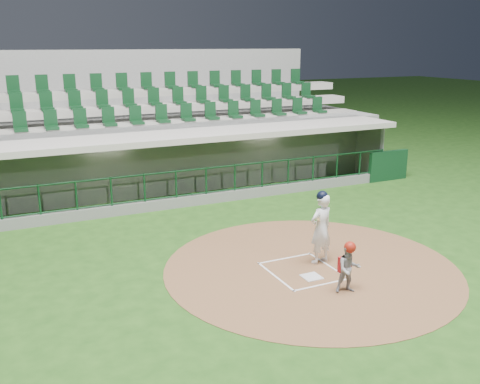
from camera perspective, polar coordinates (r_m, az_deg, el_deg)
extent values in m
plane|color=#1E4714|center=(13.37, 6.00, -7.95)|extent=(120.00, 120.00, 0.00)
cylinder|color=brown|center=(13.36, 7.56, -7.99)|extent=(7.20, 7.20, 0.01)
cube|color=silver|center=(12.82, 7.64, -8.96)|extent=(0.43, 0.43, 0.02)
cube|color=white|center=(12.78, 3.79, -8.96)|extent=(0.05, 1.80, 0.01)
cube|color=silver|center=(13.52, 9.42, -7.74)|extent=(0.05, 1.80, 0.01)
cube|color=white|center=(13.80, 4.82, -7.07)|extent=(1.55, 0.05, 0.01)
cube|color=white|center=(12.49, 8.76, -9.74)|extent=(1.55, 0.05, 0.01)
cube|color=gray|center=(19.94, -5.21, -1.60)|extent=(15.00, 3.00, 0.10)
cube|color=slate|center=(21.05, -6.81, 3.22)|extent=(15.00, 0.20, 2.70)
cube|color=#BCB8A7|center=(20.89, -6.73, 3.82)|extent=(13.50, 0.04, 0.90)
cube|color=slate|center=(23.16, 12.44, 4.09)|extent=(0.20, 3.00, 2.70)
cube|color=#AAA399|center=(19.07, -5.16, 6.41)|extent=(15.40, 3.50, 0.20)
cube|color=slate|center=(18.35, -3.59, -0.81)|extent=(15.00, 0.15, 0.40)
cube|color=black|center=(17.97, -3.68, 4.01)|extent=(15.00, 0.01, 0.95)
cube|color=brown|center=(20.82, -6.23, -0.10)|extent=(12.75, 0.40, 0.45)
cube|color=white|center=(18.53, -14.19, 5.33)|extent=(1.30, 0.35, 0.04)
cube|color=white|center=(20.52, 2.54, 6.74)|extent=(1.30, 0.35, 0.04)
cube|color=black|center=(22.18, 15.52, 2.73)|extent=(1.80, 0.18, 1.20)
imported|color=#B61B13|center=(19.63, -21.28, -0.38)|extent=(1.15, 0.90, 1.56)
imported|color=#9E1113|center=(19.99, -9.45, 1.25)|extent=(1.20, 0.78, 1.89)
imported|color=#B02012|center=(21.11, -0.82, 1.76)|extent=(0.86, 0.68, 1.55)
imported|color=#A11117|center=(22.68, 6.34, 3.08)|extent=(1.83, 0.95, 1.89)
cube|color=gray|center=(22.54, -8.18, 4.76)|extent=(17.00, 6.50, 2.50)
cube|color=gray|center=(20.93, -7.07, 7.17)|extent=(16.60, 0.95, 0.30)
cube|color=#9C968D|center=(21.76, -7.92, 8.92)|extent=(16.60, 0.95, 0.30)
cube|color=gray|center=(22.61, -8.71, 10.54)|extent=(16.60, 0.95, 0.30)
cube|color=gray|center=(25.52, -10.57, 9.04)|extent=(17.00, 0.25, 5.05)
imported|color=white|center=(13.37, 8.62, -3.89)|extent=(0.72, 0.54, 1.78)
sphere|color=black|center=(13.12, 8.77, -0.46)|extent=(0.28, 0.28, 0.28)
cylinder|color=#A08249|center=(12.93, 8.37, -2.93)|extent=(0.58, 0.79, 0.39)
imported|color=#96959B|center=(12.04, 11.52, -8.02)|extent=(0.63, 0.55, 1.10)
sphere|color=maroon|center=(11.85, 11.65, -5.80)|extent=(0.26, 0.26, 0.26)
cube|color=#AE1217|center=(12.12, 11.11, -7.53)|extent=(0.32, 0.10, 0.35)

